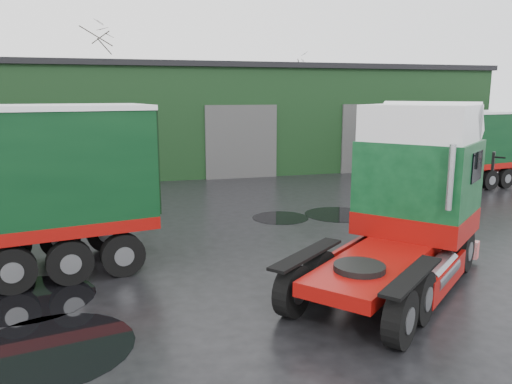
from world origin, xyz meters
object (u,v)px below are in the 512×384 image
Objects in this scene: tree_back_a at (96,92)px; tree_back_b at (286,103)px; hero_tractor at (391,201)px; warehouse at (219,116)px.

tree_back_a is 1.27× the size of tree_back_b.
tree_back_a is (-7.45, 32.67, 2.56)m from hero_tractor.
tree_back_b is (16.00, 0.00, -1.00)m from tree_back_a.
tree_back_b is at bearing 125.54° from hero_tractor.
hero_tractor is 33.61m from tree_back_a.
tree_back_a is (-8.00, 10.00, 1.59)m from warehouse.
tree_back_a reaches higher than tree_back_b.
warehouse is at bearing 138.82° from hero_tractor.
hero_tractor is 33.81m from tree_back_b.
tree_back_b is at bearing 0.00° from tree_back_a.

